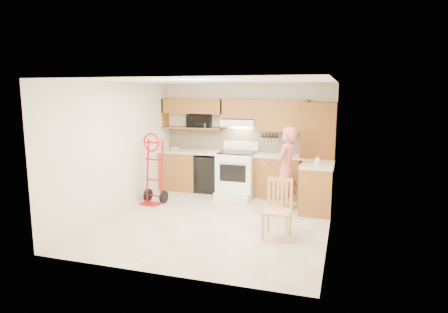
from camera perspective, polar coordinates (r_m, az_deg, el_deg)
The scene contains 28 objects.
floor at distance 7.26m, azimuth -1.20°, elevation -9.31°, with size 4.00×4.50×0.02m, color #BEB4A1.
ceiling at distance 6.87m, azimuth -1.27°, elevation 11.00°, with size 4.00×4.50×0.02m, color white.
wall_back at distance 9.10m, azimuth 3.32°, elevation 2.68°, with size 4.00×0.02×2.50m, color beige.
wall_front at distance 4.90m, azimuth -9.71°, elevation -3.37°, with size 4.00×0.02×2.50m, color beige.
wall_left at distance 7.82m, azimuth -15.32°, elevation 1.23°, with size 0.02×4.50×2.50m, color beige.
wall_right at distance 6.60m, azimuth 15.54°, elevation -0.27°, with size 0.02×4.50×2.50m, color beige.
backsplash at distance 9.09m, azimuth 3.28°, elevation 2.35°, with size 3.92×0.03×0.55m, color #C7AD8F.
lower_cab_left at distance 9.44m, azimuth -6.36°, elevation -2.04°, with size 0.90×0.60×0.90m, color brown.
dishwasher at distance 9.17m, azimuth -2.06°, elevation -2.48°, with size 0.60×0.60×0.85m, color black.
lower_cab_right at distance 8.77m, azimuth 8.04°, elevation -2.96°, with size 1.14×0.60×0.90m, color brown.
countertop_left at distance 9.24m, azimuth -4.71°, elevation 0.70°, with size 1.50×0.63×0.04m, color beige.
countertop_right at distance 8.68m, azimuth 8.12°, elevation 0.07°, with size 1.14×0.63×0.04m, color beige.
cab_return_right at distance 7.90m, azimuth 13.33°, elevation -4.52°, with size 0.60×1.00×0.90m, color brown.
countertop_return at distance 7.80m, azimuth 13.46°, elevation -1.17°, with size 0.63×1.00×0.04m, color beige.
pantry_tall at distance 8.57m, azimuth 13.55°, elevation 0.66°, with size 0.70×0.60×2.10m, color brown.
upper_cab_left at distance 9.27m, azimuth -4.48°, elevation 7.32°, with size 1.50×0.33×0.34m, color brown.
upper_shelf_mw at distance 9.30m, azimuth -4.44°, elevation 4.18°, with size 1.50×0.33×0.04m, color brown.
upper_cab_center at distance 8.91m, azimuth 2.33°, elevation 6.99°, with size 0.76×0.33×0.44m, color brown.
upper_cab_right at distance 8.72m, azimuth 8.40°, elevation 5.92°, with size 1.14×0.33×0.70m, color brown.
range_hood at distance 8.87m, azimuth 2.21°, elevation 4.97°, with size 0.76×0.46×0.14m, color white.
knife_strip at distance 8.93m, azimuth 6.66°, elevation 2.44°, with size 0.40×0.05×0.29m, color black, non-canonical shape.
microwave at distance 9.23m, azimuth -3.61°, elevation 5.22°, with size 0.55×0.37×0.31m, color black.
range at distance 8.69m, azimuth 1.79°, elevation -2.01°, with size 0.81×1.06×1.19m, color white, non-canonical shape.
person at distance 7.80m, azimuth 9.07°, elevation -1.74°, with size 0.60×0.39×1.65m, color #D16364.
hand_truck at distance 8.26m, azimuth -10.42°, elevation -2.25°, with size 0.53×0.48×1.34m, color #AA0910, non-canonical shape.
dining_chair at distance 6.33m, azimuth 7.77°, elevation -7.63°, with size 0.43×0.46×0.95m, color tan, non-canonical shape.
soap_bottle at distance 7.71m, azimuth 13.46°, elevation -0.47°, with size 0.08×0.08×0.18m, color white.
bowl at distance 9.41m, azimuth -7.21°, elevation 1.10°, with size 0.21×0.21×0.05m, color white.
Camera 1 is at (2.20, -6.51, 2.33)m, focal length 31.39 mm.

